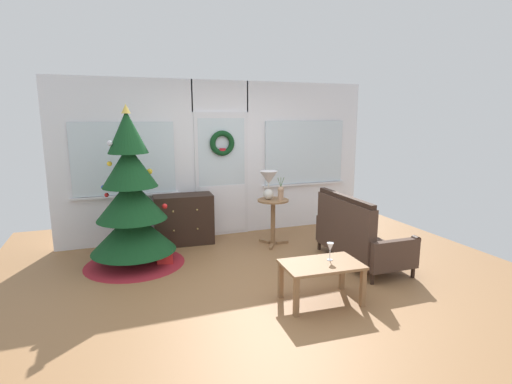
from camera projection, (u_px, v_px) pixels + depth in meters
ground_plane at (268, 280)px, 4.86m from camera, size 6.76×6.76×0.00m
back_wall_with_door at (221, 159)px, 6.54m from camera, size 5.20×0.19×2.55m
christmas_tree at (132, 207)px, 5.24m from camera, size 1.33×1.33×2.14m
dresser_cabinet at (184, 219)px, 6.20m from camera, size 0.92×0.48×0.78m
settee_sofa at (356, 237)px, 5.34m from camera, size 0.74×1.46×0.96m
side_table at (273, 213)px, 6.10m from camera, size 0.50×0.48×0.72m
table_lamp at (269, 181)px, 6.02m from camera, size 0.28×0.28×0.44m
flower_vase at (281, 192)px, 6.01m from camera, size 0.11×0.10×0.35m
coffee_table at (321, 269)px, 4.23m from camera, size 0.87×0.57×0.44m
wine_glass at (330, 248)px, 4.28m from camera, size 0.08×0.08×0.20m
gift_box at (164, 257)px, 5.35m from camera, size 0.21×0.19×0.21m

